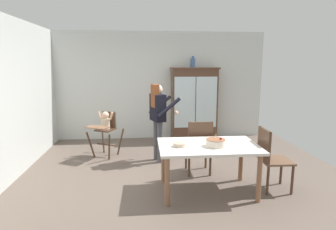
% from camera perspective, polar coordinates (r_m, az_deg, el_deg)
% --- Properties ---
extents(ground_plane, '(6.24, 6.24, 0.00)m').
position_cam_1_polar(ground_plane, '(4.96, 0.57, -12.37)').
color(ground_plane, '#66564C').
extents(wall_back, '(5.32, 0.06, 2.70)m').
position_cam_1_polar(wall_back, '(7.21, -1.62, 5.93)').
color(wall_back, silver).
rests_on(wall_back, ground_plane).
extents(wall_left, '(0.06, 5.32, 2.70)m').
position_cam_1_polar(wall_left, '(5.06, -30.58, 2.49)').
color(wall_left, silver).
rests_on(wall_left, ground_plane).
extents(china_cabinet, '(1.19, 0.48, 1.82)m').
position_cam_1_polar(china_cabinet, '(7.10, 5.29, 2.29)').
color(china_cabinet, '#4C3323').
rests_on(china_cabinet, ground_plane).
extents(ceramic_vase, '(0.13, 0.13, 0.27)m').
position_cam_1_polar(ceramic_vase, '(7.03, 5.09, 10.58)').
color(ceramic_vase, '#3D567F').
rests_on(ceramic_vase, china_cabinet).
extents(high_chair_with_toddler, '(0.77, 0.83, 0.95)m').
position_cam_1_polar(high_chair_with_toddler, '(5.94, -12.59, -2.13)').
color(high_chair_with_toddler, '#4C3323').
rests_on(high_chair_with_toddler, ground_plane).
extents(adult_person, '(0.62, 0.61, 1.53)m').
position_cam_1_polar(adult_person, '(5.44, -2.01, 0.37)').
color(adult_person, '#47474C').
rests_on(adult_person, ground_plane).
extents(dining_table, '(1.47, 0.95, 0.74)m').
position_cam_1_polar(dining_table, '(4.23, 8.17, -7.22)').
color(dining_table, silver).
rests_on(dining_table, ground_plane).
extents(birthday_cake, '(0.28, 0.28, 0.19)m').
position_cam_1_polar(birthday_cake, '(4.13, 9.65, -5.56)').
color(birthday_cake, beige).
rests_on(birthday_cake, dining_table).
extents(serving_bowl, '(0.18, 0.18, 0.05)m').
position_cam_1_polar(serving_bowl, '(4.08, 2.31, -6.03)').
color(serving_bowl, '#C6AD93').
rests_on(serving_bowl, dining_table).
extents(dining_chair_far_side, '(0.45, 0.45, 0.96)m').
position_cam_1_polar(dining_chair_far_side, '(4.90, 6.35, -5.81)').
color(dining_chair_far_side, '#4C3323').
rests_on(dining_chair_far_side, ground_plane).
extents(dining_chair_right_end, '(0.46, 0.46, 0.96)m').
position_cam_1_polar(dining_chair_right_end, '(4.57, 19.93, -7.62)').
color(dining_chair_right_end, '#4C3323').
rests_on(dining_chair_right_end, ground_plane).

